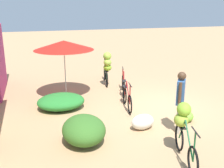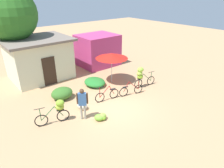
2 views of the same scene
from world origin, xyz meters
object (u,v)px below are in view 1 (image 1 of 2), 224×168
(banana_pile_on_ground, at_px, (186,115))
(bicycle_near_pile, at_px, (127,98))
(bicycle_by_shop, at_px, (107,65))
(bicycle_leftmost, at_px, (184,126))
(market_umbrella, at_px, (64,45))
(produce_sack, at_px, (143,122))
(person_vendor, at_px, (180,96))
(bicycle_center_loaded, at_px, (123,85))

(banana_pile_on_ground, bearing_deg, bicycle_near_pile, 43.05)
(bicycle_by_shop, bearing_deg, bicycle_leftmost, -179.12)
(market_umbrella, bearing_deg, bicycle_by_shop, -63.39)
(bicycle_near_pile, xyz_separation_m, produce_sack, (-1.69, 0.14, -0.13))
(produce_sack, bearing_deg, person_vendor, -117.16)
(bicycle_leftmost, bearing_deg, person_vendor, -26.32)
(bicycle_near_pile, distance_m, bicycle_by_shop, 2.91)
(bicycle_center_loaded, relative_size, banana_pile_on_ground, 2.15)
(person_vendor, bearing_deg, banana_pile_on_ground, -44.58)
(bicycle_near_pile, height_order, bicycle_by_shop, bicycle_by_shop)
(market_umbrella, xyz_separation_m, banana_pile_on_ground, (-3.37, -3.24, -1.84))
(banana_pile_on_ground, xyz_separation_m, person_vendor, (-0.65, 0.64, 0.91))
(market_umbrella, bearing_deg, banana_pile_on_ground, -136.20)
(bicycle_near_pile, relative_size, bicycle_center_loaded, 0.99)
(bicycle_near_pile, bearing_deg, market_umbrella, 44.39)
(bicycle_near_pile, bearing_deg, bicycle_center_loaded, -14.84)
(bicycle_by_shop, xyz_separation_m, person_vendor, (-5.00, -0.65, 0.16))
(bicycle_center_loaded, bearing_deg, bicycle_leftmost, 177.25)
(bicycle_leftmost, height_order, person_vendor, person_vendor)
(bicycle_leftmost, xyz_separation_m, produce_sack, (1.58, 0.33, -0.54))
(bicycle_by_shop, xyz_separation_m, produce_sack, (-4.55, 0.24, -0.69))
(bicycle_leftmost, xyz_separation_m, banana_pile_on_ground, (1.78, -1.20, -0.60))
(bicycle_leftmost, bearing_deg, bicycle_by_shop, 0.88)
(market_umbrella, height_order, produce_sack, market_umbrella)
(bicycle_center_loaded, xyz_separation_m, produce_sack, (-3.30, 0.57, -0.12))
(bicycle_center_loaded, bearing_deg, bicycle_by_shop, 14.70)
(bicycle_center_loaded, bearing_deg, banana_pile_on_ground, -162.68)
(bicycle_by_shop, relative_size, banana_pile_on_ground, 2.27)
(bicycle_leftmost, distance_m, bicycle_near_pile, 3.30)
(bicycle_by_shop, height_order, produce_sack, bicycle_by_shop)
(bicycle_leftmost, distance_m, banana_pile_on_ground, 2.23)
(bicycle_by_shop, bearing_deg, market_umbrella, 116.61)
(bicycle_near_pile, relative_size, banana_pile_on_ground, 2.13)
(banana_pile_on_ground, bearing_deg, market_umbrella, 43.80)
(market_umbrella, bearing_deg, produce_sack, -154.50)
(bicycle_leftmost, bearing_deg, bicycle_center_loaded, -2.75)
(bicycle_leftmost, height_order, bicycle_near_pile, bicycle_leftmost)
(market_umbrella, relative_size, bicycle_by_shop, 1.32)
(bicycle_near_pile, xyz_separation_m, person_vendor, (-2.14, -0.75, 0.72))
(person_vendor, bearing_deg, bicycle_by_shop, 7.39)
(bicycle_center_loaded, bearing_deg, produce_sack, 170.27)
(banana_pile_on_ground, relative_size, person_vendor, 0.43)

